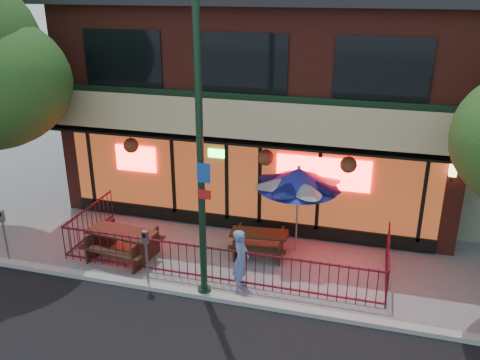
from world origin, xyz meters
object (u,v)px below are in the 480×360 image
(pedestrian, at_px, (241,260))
(parking_meter_near, at_px, (146,250))
(patio_umbrella, at_px, (299,179))
(parking_meter_far, at_px, (4,228))
(street_light, at_px, (201,172))
(picnic_table_right, at_px, (259,240))
(picnic_table_left, at_px, (122,240))

(pedestrian, relative_size, parking_meter_near, 1.03)
(patio_umbrella, height_order, pedestrian, patio_umbrella)
(parking_meter_far, bearing_deg, pedestrian, 4.54)
(street_light, distance_m, patio_umbrella, 3.44)
(picnic_table_right, xyz_separation_m, parking_meter_near, (-2.24, -2.32, 0.60))
(picnic_table_left, bearing_deg, parking_meter_far, -158.57)
(picnic_table_left, height_order, parking_meter_near, parking_meter_near)
(picnic_table_left, distance_m, pedestrian, 3.56)
(picnic_table_left, relative_size, picnic_table_right, 1.19)
(patio_umbrella, height_order, parking_meter_near, patio_umbrella)
(street_light, height_order, picnic_table_right, street_light)
(picnic_table_left, height_order, patio_umbrella, patio_umbrella)
(picnic_table_right, distance_m, parking_meter_near, 3.28)
(street_light, height_order, parking_meter_far, street_light)
(picnic_table_right, relative_size, patio_umbrella, 0.67)
(pedestrian, height_order, parking_meter_near, pedestrian)
(patio_umbrella, bearing_deg, parking_meter_far, -158.90)
(patio_umbrella, xyz_separation_m, parking_meter_near, (-3.17, -2.85, -1.10))
(picnic_table_right, bearing_deg, patio_umbrella, 29.95)
(picnic_table_left, bearing_deg, pedestrian, -9.73)
(picnic_table_left, height_order, parking_meter_far, parking_meter_far)
(pedestrian, relative_size, parking_meter_far, 1.03)
(street_light, relative_size, picnic_table_left, 3.50)
(picnic_table_right, xyz_separation_m, pedestrian, (-0.02, -1.76, 0.36))
(picnic_table_right, bearing_deg, parking_meter_far, -160.31)
(picnic_table_left, height_order, picnic_table_right, picnic_table_left)
(picnic_table_left, relative_size, pedestrian, 1.26)
(patio_umbrella, distance_m, parking_meter_near, 4.41)
(parking_meter_far, bearing_deg, picnic_table_right, 19.69)
(patio_umbrella, bearing_deg, picnic_table_right, -150.05)
(parking_meter_far, bearing_deg, parking_meter_near, -0.74)
(street_light, height_order, patio_umbrella, street_light)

